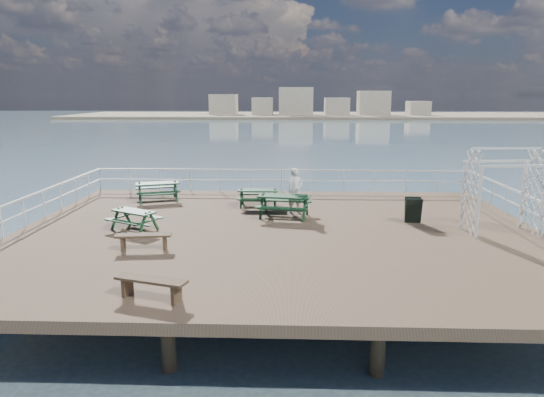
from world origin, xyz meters
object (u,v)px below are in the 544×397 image
at_px(picnic_table_c, 284,201).
at_px(picnic_table_b, 258,194).
at_px(person, 295,191).
at_px(picnic_table_d, 134,216).
at_px(flat_bench_near, 144,238).
at_px(trellis_arbor, 502,196).
at_px(flat_bench_far, 151,284).
at_px(picnic_table_a, 158,188).

bearing_deg(picnic_table_c, picnic_table_b, 131.45).
bearing_deg(picnic_table_b, person, -36.45).
xyz_separation_m(picnic_table_d, person, (5.58, 2.61, 0.40)).
relative_size(picnic_table_c, person, 1.22).
bearing_deg(flat_bench_near, trellis_arbor, 4.35).
xyz_separation_m(picnic_table_b, picnic_table_c, (1.10, -1.76, 0.09)).
bearing_deg(picnic_table_d, flat_bench_far, -40.28).
bearing_deg(trellis_arbor, picnic_table_a, 154.75).
distance_m(picnic_table_c, flat_bench_far, 8.25).
height_order(picnic_table_c, person, person).
bearing_deg(picnic_table_b, flat_bench_far, -101.15).
bearing_deg(person, trellis_arbor, -46.92).
bearing_deg(picnic_table_a, picnic_table_d, -103.81).
xyz_separation_m(flat_bench_far, person, (3.35, 8.36, 0.52)).
bearing_deg(trellis_arbor, picnic_table_b, 151.15).
distance_m(flat_bench_near, trellis_arbor, 11.70).
relative_size(trellis_arbor, person, 1.62).
bearing_deg(flat_bench_far, person, 84.70).
height_order(picnic_table_a, flat_bench_far, picnic_table_a).
relative_size(picnic_table_b, flat_bench_far, 0.95).
distance_m(picnic_table_b, picnic_table_c, 2.08).
relative_size(picnic_table_b, trellis_arbor, 0.58).
distance_m(picnic_table_b, flat_bench_far, 9.65).
bearing_deg(picnic_table_b, picnic_table_a, 166.90).
xyz_separation_m(picnic_table_a, picnic_table_c, (5.62, -2.79, 0.04)).
bearing_deg(person, picnic_table_b, 117.23).
xyz_separation_m(picnic_table_a, picnic_table_d, (0.47, -4.76, -0.09)).
bearing_deg(person, flat_bench_near, -160.41).
relative_size(picnic_table_d, flat_bench_far, 1.13).
height_order(flat_bench_far, person, person).
height_order(picnic_table_b, flat_bench_near, picnic_table_b).
xyz_separation_m(picnic_table_b, flat_bench_near, (-3.06, -5.91, -0.16)).
distance_m(picnic_table_d, flat_bench_far, 6.17).
relative_size(flat_bench_near, trellis_arbor, 0.58).
bearing_deg(picnic_table_a, person, -38.97).
bearing_deg(flat_bench_far, picnic_table_b, 95.66).
bearing_deg(flat_bench_far, picnic_table_a, 120.91).
xyz_separation_m(trellis_arbor, person, (-6.85, 2.54, -0.39)).
height_order(picnic_table_d, trellis_arbor, trellis_arbor).
bearing_deg(person, picnic_table_a, 133.85).
bearing_deg(flat_bench_near, picnic_table_d, 107.52).
height_order(flat_bench_near, person, person).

